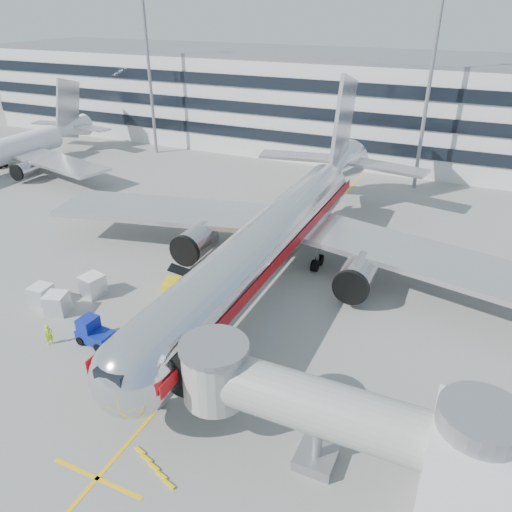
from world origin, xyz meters
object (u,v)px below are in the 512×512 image
at_px(main_jet, 278,231).
at_px(baggage_tug, 93,332).
at_px(cargo_container_left, 93,285).
at_px(belt_loader, 192,285).
at_px(cargo_container_right, 57,303).
at_px(ramp_worker, 49,335).
at_px(cargo_container_front, 42,295).

relative_size(main_jet, baggage_tug, 18.02).
height_order(main_jet, cargo_container_left, main_jet).
bearing_deg(cargo_container_left, belt_loader, 27.16).
xyz_separation_m(main_jet, cargo_container_right, (-13.90, -14.24, -3.33)).
relative_size(baggage_tug, cargo_container_right, 1.33).
distance_m(belt_loader, cargo_container_right, 11.26).
relative_size(belt_loader, ramp_worker, 3.20).
bearing_deg(belt_loader, cargo_container_right, -138.53).
distance_m(belt_loader, cargo_container_left, 8.66).
relative_size(cargo_container_left, cargo_container_front, 1.21).
bearing_deg(baggage_tug, belt_loader, 72.48).
bearing_deg(baggage_tug, cargo_container_front, 162.53).
distance_m(belt_loader, cargo_container_front, 12.73).
height_order(main_jet, baggage_tug, main_jet).
distance_m(cargo_container_right, ramp_worker, 4.33).
bearing_deg(ramp_worker, main_jet, -3.70).
bearing_deg(cargo_container_right, belt_loader, 41.47).
relative_size(main_jet, cargo_container_front, 29.55).
bearing_deg(ramp_worker, cargo_container_left, 43.62).
xyz_separation_m(cargo_container_left, cargo_container_front, (-2.99, -2.97, -0.08)).
height_order(cargo_container_right, cargo_container_front, cargo_container_right).
distance_m(cargo_container_front, ramp_worker, 6.28).
height_order(main_jet, ramp_worker, main_jet).
relative_size(main_jet, cargo_container_left, 24.34).
bearing_deg(main_jet, belt_loader, -128.83).
relative_size(baggage_tug, cargo_container_front, 1.64).
height_order(cargo_container_right, ramp_worker, cargo_container_right).
height_order(belt_loader, cargo_container_left, belt_loader).
xyz_separation_m(main_jet, baggage_tug, (-8.41, -16.13, -3.34)).
xyz_separation_m(baggage_tug, cargo_container_left, (-4.75, 5.40, 0.06)).
height_order(baggage_tug, cargo_container_left, baggage_tug).
xyz_separation_m(belt_loader, cargo_container_front, (-10.69, -6.92, 0.15)).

